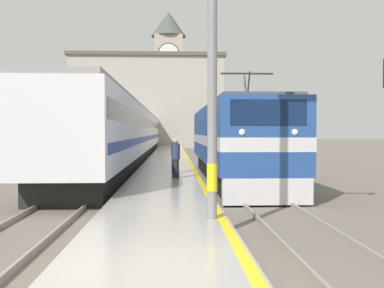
{
  "coord_description": "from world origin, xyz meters",
  "views": [
    {
      "loc": [
        0.26,
        -6.29,
        2.31
      ],
      "look_at": [
        1.68,
        25.6,
        1.42
      ],
      "focal_mm": 42.0,
      "sensor_mm": 36.0,
      "label": 1
    }
  ],
  "objects_px": {
    "person_on_platform": "(174,155)",
    "clock_tower": "(169,73)",
    "second_waiting_passenger": "(176,157)",
    "locomotive_train": "(233,141)",
    "passenger_train": "(132,133)",
    "catenary_mast": "(217,40)"
  },
  "relations": [
    {
      "from": "person_on_platform",
      "to": "clock_tower",
      "type": "bearing_deg",
      "value": 90.7
    },
    {
      "from": "locomotive_train",
      "to": "person_on_platform",
      "type": "height_order",
      "value": "locomotive_train"
    },
    {
      "from": "passenger_train",
      "to": "second_waiting_passenger",
      "type": "xyz_separation_m",
      "value": [
        3.43,
        -18.53,
        -0.94
      ]
    },
    {
      "from": "locomotive_train",
      "to": "catenary_mast",
      "type": "distance_m",
      "value": 11.85
    },
    {
      "from": "locomotive_train",
      "to": "person_on_platform",
      "type": "distance_m",
      "value": 2.91
    },
    {
      "from": "catenary_mast",
      "to": "person_on_platform",
      "type": "distance_m",
      "value": 11.27
    },
    {
      "from": "locomotive_train",
      "to": "passenger_train",
      "type": "distance_m",
      "value": 16.77
    },
    {
      "from": "passenger_train",
      "to": "catenary_mast",
      "type": "height_order",
      "value": "catenary_mast"
    },
    {
      "from": "locomotive_train",
      "to": "passenger_train",
      "type": "relative_size",
      "value": 0.32
    },
    {
      "from": "passenger_train",
      "to": "second_waiting_passenger",
      "type": "bearing_deg",
      "value": -79.5
    },
    {
      "from": "locomotive_train",
      "to": "clock_tower",
      "type": "distance_m",
      "value": 55.85
    },
    {
      "from": "clock_tower",
      "to": "second_waiting_passenger",
      "type": "bearing_deg",
      "value": -89.29
    },
    {
      "from": "second_waiting_passenger",
      "to": "locomotive_train",
      "type": "bearing_deg",
      "value": 47.1
    },
    {
      "from": "clock_tower",
      "to": "passenger_train",
      "type": "bearing_deg",
      "value": -93.96
    },
    {
      "from": "passenger_train",
      "to": "clock_tower",
      "type": "distance_m",
      "value": 40.53
    },
    {
      "from": "person_on_platform",
      "to": "second_waiting_passenger",
      "type": "height_order",
      "value": "second_waiting_passenger"
    },
    {
      "from": "catenary_mast",
      "to": "second_waiting_passenger",
      "type": "distance_m",
      "value": 9.06
    },
    {
      "from": "second_waiting_passenger",
      "to": "catenary_mast",
      "type": "bearing_deg",
      "value": -84.44
    },
    {
      "from": "passenger_train",
      "to": "second_waiting_passenger",
      "type": "relative_size",
      "value": 30.24
    },
    {
      "from": "person_on_platform",
      "to": "clock_tower",
      "type": "height_order",
      "value": "clock_tower"
    },
    {
      "from": "second_waiting_passenger",
      "to": "clock_tower",
      "type": "bearing_deg",
      "value": 90.71
    },
    {
      "from": "locomotive_train",
      "to": "person_on_platform",
      "type": "relative_size",
      "value": 9.85
    }
  ]
}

